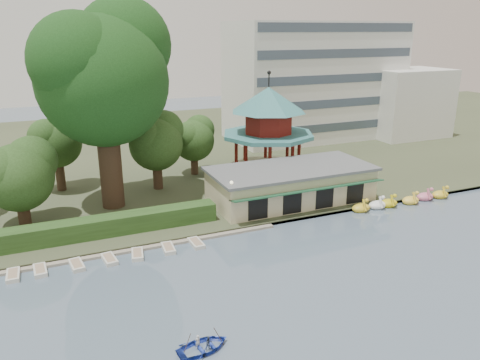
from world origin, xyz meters
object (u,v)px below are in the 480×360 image
boathouse (291,184)px  pavilion (268,123)px  rowboat_with_passengers (203,343)px  big_tree (104,70)px  dock (99,254)px

boathouse → pavilion: 11.43m
boathouse → rowboat_with_passengers: boathouse is taller
boathouse → big_tree: (-18.82, 6.24, 12.80)m
pavilion → big_tree: (-20.82, -3.78, 7.69)m
big_tree → pavilion: bearing=10.3°
dock → boathouse: bearing=12.2°
big_tree → boathouse: bearing=-18.4°
boathouse → pavilion: size_ratio=1.38×
pavilion → big_tree: big_tree is taller
big_tree → dock: bearing=-106.1°
boathouse → big_tree: 23.60m
rowboat_with_passengers → dock: bearing=105.3°
dock → pavilion: size_ratio=2.52×
boathouse → big_tree: bearing=161.6°
rowboat_with_passengers → big_tree: bearing=92.5°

